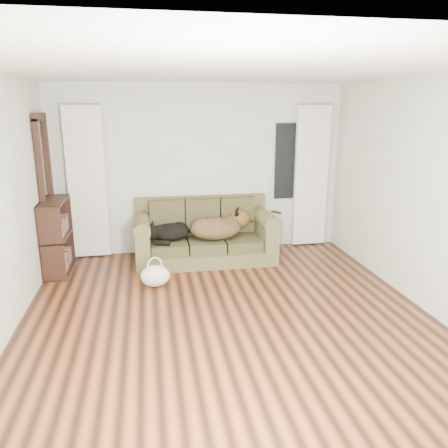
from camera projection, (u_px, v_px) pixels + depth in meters
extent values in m
plane|color=black|center=(229.00, 320.00, 4.76)|extent=(5.00, 5.00, 0.00)
plane|color=white|center=(230.00, 68.00, 4.08)|extent=(5.00, 5.00, 0.00)
cube|color=silver|center=(200.00, 170.00, 6.80)|extent=(4.50, 0.04, 2.60)
cube|color=silver|center=(431.00, 196.00, 4.80)|extent=(0.04, 5.00, 2.60)
cube|color=white|center=(87.00, 183.00, 6.47)|extent=(0.55, 0.08, 2.25)
cube|color=white|center=(311.00, 177.00, 7.06)|extent=(0.55, 0.08, 2.25)
cube|color=black|center=(290.00, 161.00, 6.98)|extent=(0.50, 0.03, 1.20)
cube|color=black|center=(47.00, 196.00, 6.07)|extent=(0.07, 0.60, 2.10)
cube|color=brown|center=(205.00, 231.00, 6.52)|extent=(2.04, 0.88, 0.83)
ellipsoid|color=black|center=(168.00, 232.00, 6.37)|extent=(0.66, 0.50, 0.25)
ellipsoid|color=black|center=(218.00, 229.00, 6.50)|extent=(0.79, 0.56, 0.35)
cube|color=black|center=(276.00, 212.00, 6.48)|extent=(0.13, 0.17, 0.02)
ellipsoid|color=silver|center=(155.00, 274.00, 5.63)|extent=(0.46, 0.41, 0.28)
cube|color=black|center=(57.00, 237.00, 6.05)|extent=(0.40, 0.85, 1.02)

